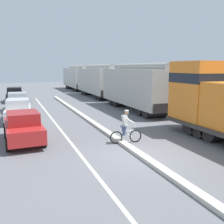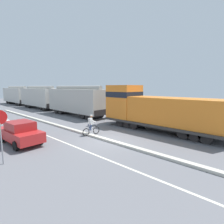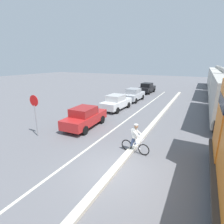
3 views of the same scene
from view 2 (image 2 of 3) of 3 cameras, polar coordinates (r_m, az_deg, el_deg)
name	(u,v)px [view 2 (image 2 of 3)]	position (r m, az deg, el deg)	size (l,w,h in m)	color
ground_plane	(107,141)	(13.33, -1.76, -9.39)	(120.00, 120.00, 0.00)	slate
median_curb	(64,127)	(17.91, -15.52, -4.81)	(0.36, 36.00, 0.16)	beige
lane_stripe	(40,133)	(16.85, -22.53, -6.23)	(0.14, 36.00, 0.01)	silver
locomotive	(154,111)	(16.74, 13.51, 0.34)	(3.10, 11.61, 4.20)	orange
hopper_car_lead	(77,101)	(25.02, -11.43, 3.61)	(2.90, 10.60, 4.18)	#AFADA5
hopper_car_middle	(40,97)	(35.11, -22.52, 4.45)	(2.90, 10.60, 4.18)	#BBB9B1
hopper_car_trailing	(17,95)	(45.91, -28.54, 4.83)	(2.90, 10.60, 4.18)	beige
parked_car_red	(20,132)	(14.14, -27.83, -5.90)	(1.99, 4.28, 1.62)	red
cyclist	(91,126)	(14.75, -6.88, -4.42)	(1.71, 0.49, 1.71)	black
stop_sign	(0,127)	(10.63, -32.76, -4.03)	(0.76, 0.08, 2.88)	gray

